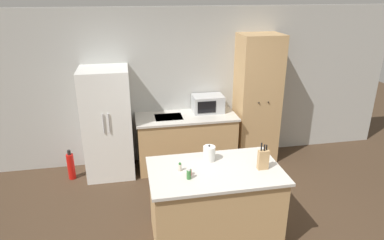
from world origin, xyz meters
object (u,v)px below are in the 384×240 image
(spice_bottle_short_red, at_px, (189,172))
(kettle, at_px, (209,153))
(knife_block, at_px, (263,159))
(pantry_cabinet, at_px, (257,100))
(spice_bottle_amber_oil, at_px, (180,167))
(microwave, at_px, (208,104))
(spice_bottle_tall_dark, at_px, (189,174))
(fire_extinguisher, at_px, (71,166))
(refrigerator, at_px, (108,123))

(spice_bottle_short_red, height_order, kettle, kettle)
(spice_bottle_short_red, bearing_deg, knife_block, -1.39)
(pantry_cabinet, height_order, spice_bottle_short_red, pantry_cabinet)
(spice_bottle_short_red, height_order, spice_bottle_amber_oil, spice_bottle_amber_oil)
(knife_block, height_order, spice_bottle_short_red, knife_block)
(pantry_cabinet, relative_size, microwave, 4.31)
(microwave, distance_m, spice_bottle_short_red, 2.17)
(spice_bottle_tall_dark, bearing_deg, fire_extinguisher, 129.36)
(spice_bottle_tall_dark, distance_m, spice_bottle_amber_oil, 0.20)
(refrigerator, bearing_deg, microwave, 5.07)
(kettle, distance_m, fire_extinguisher, 2.55)
(pantry_cabinet, xyz_separation_m, microwave, (-0.84, 0.08, -0.05))
(pantry_cabinet, bearing_deg, spice_bottle_tall_dark, -127.19)
(spice_bottle_amber_oil, bearing_deg, microwave, 67.93)
(refrigerator, height_order, pantry_cabinet, pantry_cabinet)
(spice_bottle_amber_oil, bearing_deg, knife_block, -8.19)
(kettle, relative_size, fire_extinguisher, 0.41)
(kettle, xyz_separation_m, fire_extinguisher, (-1.87, 1.53, -0.81))
(spice_bottle_tall_dark, relative_size, spice_bottle_amber_oil, 1.27)
(spice_bottle_tall_dark, height_order, spice_bottle_short_red, spice_bottle_tall_dark)
(fire_extinguisher, bearing_deg, kettle, -39.25)
(refrigerator, relative_size, pantry_cabinet, 0.80)
(spice_bottle_tall_dark, distance_m, spice_bottle_short_red, 0.08)
(refrigerator, bearing_deg, spice_bottle_short_red, -63.42)
(microwave, height_order, kettle, microwave)
(microwave, bearing_deg, pantry_cabinet, -5.47)
(pantry_cabinet, bearing_deg, microwave, 174.53)
(microwave, distance_m, fire_extinguisher, 2.43)
(pantry_cabinet, height_order, spice_bottle_tall_dark, pantry_cabinet)
(microwave, height_order, spice_bottle_short_red, microwave)
(spice_bottle_short_red, bearing_deg, microwave, 71.23)
(kettle, height_order, fire_extinguisher, kettle)
(pantry_cabinet, bearing_deg, kettle, -126.45)
(spice_bottle_tall_dark, bearing_deg, refrigerator, 115.20)
(knife_block, relative_size, spice_bottle_tall_dark, 2.60)
(spice_bottle_amber_oil, bearing_deg, fire_extinguisher, 131.08)
(pantry_cabinet, distance_m, spice_bottle_short_red, 2.50)
(knife_block, bearing_deg, spice_bottle_amber_oil, 171.81)
(microwave, xyz_separation_m, kettle, (-0.40, -1.76, -0.02))
(spice_bottle_short_red, relative_size, kettle, 0.39)
(spice_bottle_amber_oil, distance_m, kettle, 0.42)
(spice_bottle_tall_dark, height_order, spice_bottle_amber_oil, spice_bottle_tall_dark)
(pantry_cabinet, xyz_separation_m, kettle, (-1.24, -1.68, -0.07))
(spice_bottle_short_red, distance_m, fire_extinguisher, 2.53)
(knife_block, bearing_deg, kettle, 150.30)
(refrigerator, relative_size, fire_extinguisher, 3.50)
(spice_bottle_tall_dark, bearing_deg, kettle, 49.60)
(refrigerator, distance_m, spice_bottle_amber_oil, 1.99)
(microwave, bearing_deg, kettle, -102.94)
(spice_bottle_tall_dark, bearing_deg, spice_bottle_short_red, 74.37)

